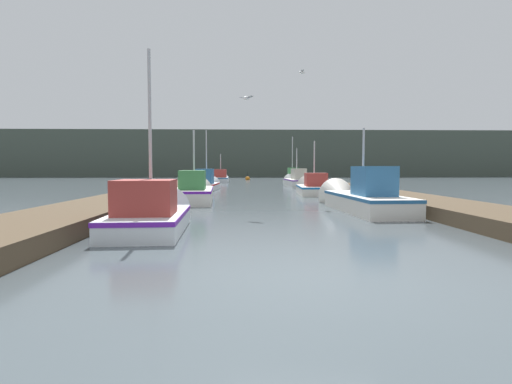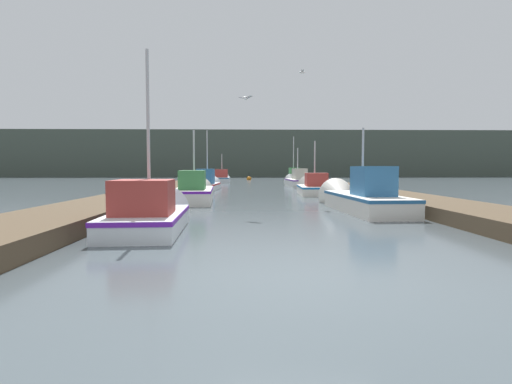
{
  "view_description": "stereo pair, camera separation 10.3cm",
  "coord_description": "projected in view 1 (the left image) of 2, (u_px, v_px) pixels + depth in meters",
  "views": [
    {
      "loc": [
        -1.03,
        -5.62,
        1.56
      ],
      "look_at": [
        -0.4,
        13.15,
        0.41
      ],
      "focal_mm": 28.0,
      "sensor_mm": 36.0,
      "label": 1
    },
    {
      "loc": [
        -0.93,
        -5.62,
        1.56
      ],
      "look_at": [
        -0.4,
        13.15,
        0.41
      ],
      "focal_mm": 28.0,
      "sensor_mm": 36.0,
      "label": 2
    }
  ],
  "objects": [
    {
      "name": "ground_plane",
      "position": [
        314.0,
        276.0,
        5.73
      ],
      "size": [
        200.0,
        200.0,
        0.0
      ],
      "color": "#424C51"
    },
    {
      "name": "fishing_boat_6",
      "position": [
        292.0,
        179.0,
        38.02
      ],
      "size": [
        1.69,
        5.97,
        4.89
      ],
      "rotation": [
        0.0,
        0.0,
        -0.06
      ],
      "color": "silver",
      "rests_on": "ground_plane"
    },
    {
      "name": "fishing_boat_0",
      "position": [
        153.0,
        213.0,
        10.19
      ],
      "size": [
        1.85,
        4.48,
        4.99
      ],
      "rotation": [
        0.0,
        0.0,
        0.05
      ],
      "color": "silver",
      "rests_on": "ground_plane"
    },
    {
      "name": "seagull_1",
      "position": [
        302.0,
        72.0,
        18.14
      ],
      "size": [
        0.29,
        0.55,
        0.12
      ],
      "rotation": [
        0.0,
        0.0,
        1.52
      ],
      "color": "white"
    },
    {
      "name": "fishing_boat_2",
      "position": [
        195.0,
        191.0,
        18.76
      ],
      "size": [
        1.96,
        6.1,
        3.74
      ],
      "rotation": [
        0.0,
        0.0,
        0.06
      ],
      "color": "silver",
      "rests_on": "ground_plane"
    },
    {
      "name": "fishing_boat_4",
      "position": [
        207.0,
        183.0,
        28.42
      ],
      "size": [
        1.7,
        4.86,
        4.65
      ],
      "rotation": [
        0.0,
        0.0,
        -0.05
      ],
      "color": "silver",
      "rests_on": "ground_plane"
    },
    {
      "name": "fishing_boat_7",
      "position": [
        221.0,
        178.0,
        42.89
      ],
      "size": [
        1.68,
        5.8,
        3.5
      ],
      "rotation": [
        0.0,
        0.0,
        0.01
      ],
      "color": "silver",
      "rests_on": "ground_plane"
    },
    {
      "name": "fishing_boat_1",
      "position": [
        358.0,
        197.0,
        14.93
      ],
      "size": [
        1.95,
        6.57,
        3.47
      ],
      "rotation": [
        0.0,
        0.0,
        0.05
      ],
      "color": "silver",
      "rests_on": "ground_plane"
    },
    {
      "name": "channel_buoy",
      "position": [
        248.0,
        179.0,
        50.59
      ],
      "size": [
        0.59,
        0.59,
        1.09
      ],
      "color": "#BF6513",
      "rests_on": "ground_plane"
    },
    {
      "name": "fishing_boat_3",
      "position": [
        313.0,
        188.0,
        23.69
      ],
      "size": [
        2.0,
        4.7,
        3.71
      ],
      "rotation": [
        0.0,
        0.0,
        -0.05
      ],
      "color": "silver",
      "rests_on": "ground_plane"
    },
    {
      "name": "dock_left",
      "position": [
        155.0,
        193.0,
        21.49
      ],
      "size": [
        2.54,
        40.0,
        0.42
      ],
      "color": "#4C3D2B",
      "rests_on": "ground_plane"
    },
    {
      "name": "dock_right",
      "position": [
        367.0,
        192.0,
        21.87
      ],
      "size": [
        2.54,
        40.0,
        0.42
      ],
      "color": "#4C3D2B",
      "rests_on": "ground_plane"
    },
    {
      "name": "mooring_piling_1",
      "position": [
        195.0,
        181.0,
        27.84
      ],
      "size": [
        0.28,
        0.28,
        1.2
      ],
      "color": "#473523",
      "rests_on": "ground_plane"
    },
    {
      "name": "fishing_boat_5",
      "position": [
        296.0,
        181.0,
        33.26
      ],
      "size": [
        1.77,
        5.73,
        3.63
      ],
      "rotation": [
        0.0,
        0.0,
        0.03
      ],
      "color": "silver",
      "rests_on": "ground_plane"
    },
    {
      "name": "seagull_lead",
      "position": [
        246.0,
        98.0,
        14.06
      ],
      "size": [
        0.49,
        0.45,
        0.12
      ],
      "rotation": [
        0.0,
        0.0,
        2.42
      ],
      "color": "white"
    },
    {
      "name": "distant_shore_ridge",
      "position": [
        248.0,
        155.0,
        74.43
      ],
      "size": [
        120.0,
        16.0,
        7.9
      ],
      "color": "#424C42",
      "rests_on": "ground_plane"
    }
  ]
}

